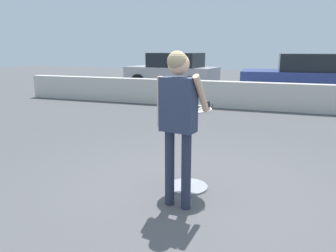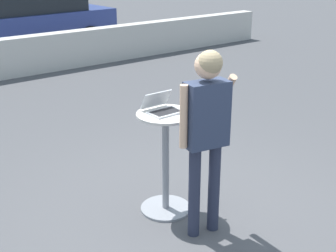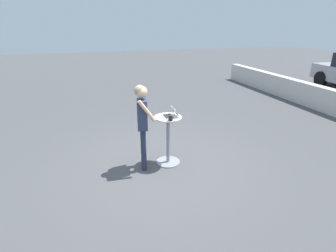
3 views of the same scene
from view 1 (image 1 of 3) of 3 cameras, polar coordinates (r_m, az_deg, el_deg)
The scene contains 8 objects.
ground_plane at distance 4.19m, azimuth 3.79°, elevation -11.96°, with size 50.00×50.00×0.00m, color #4C4C4F.
pavement_kerb at distance 10.26m, azimuth 13.74°, elevation 5.19°, with size 15.73×0.35×0.81m.
cafe_table at distance 4.21m, azimuth 3.58°, elevation -3.56°, with size 0.57×0.57×1.06m.
laptop at distance 4.14m, azimuth 3.90°, elevation 3.78°, with size 0.32×0.31×0.19m.
coffee_mug at distance 4.01m, azimuth 6.68°, elevation 3.60°, with size 0.13×0.09×0.11m.
standing_person at distance 3.56m, azimuth 1.77°, elevation 2.75°, with size 0.57×0.34×1.77m.
parked_car_near_street at distance 14.68m, azimuth 0.82°, elevation 9.54°, with size 4.13×2.21×1.61m.
parked_car_further_down at distance 12.20m, azimuth 23.66°, elevation 7.72°, with size 4.56×2.10×1.63m.
Camera 1 is at (1.01, -3.65, 1.78)m, focal length 35.00 mm.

